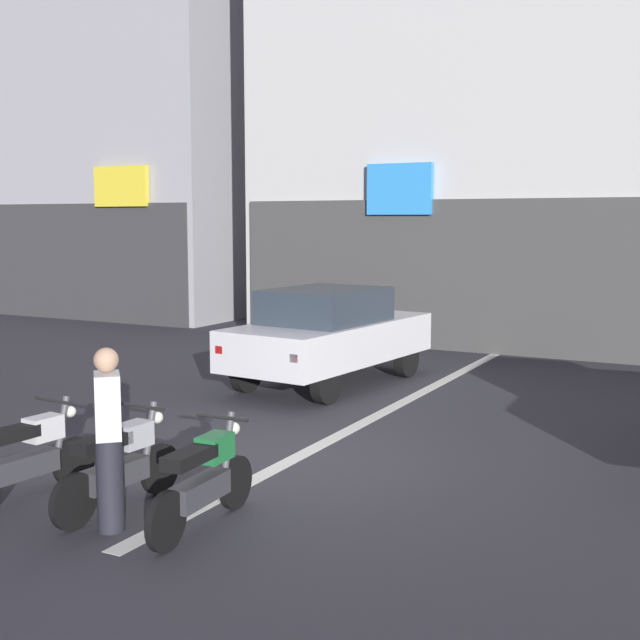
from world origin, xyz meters
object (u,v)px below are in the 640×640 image
at_px(car_white_crossing_near, 329,333).
at_px(motorcycle_silver_row_left_mid, 120,464).
at_px(motorcycle_white_row_leftmost, 29,456).
at_px(person_by_motorcycles, 109,438).
at_px(car_blue_down_street, 628,297).
at_px(motorcycle_green_row_centre, 204,479).

bearing_deg(car_white_crossing_near, motorcycle_silver_row_left_mid, -81.11).
bearing_deg(motorcycle_white_row_leftmost, person_by_motorcycles, -10.66).
bearing_deg(car_white_crossing_near, car_blue_down_street, 68.63).
bearing_deg(car_blue_down_street, car_white_crossing_near, -111.37).
bearing_deg(car_blue_down_street, motorcycle_green_row_centre, -95.91).
height_order(car_white_crossing_near, motorcycle_silver_row_left_mid, car_white_crossing_near).
relative_size(car_white_crossing_near, person_by_motorcycles, 2.55).
bearing_deg(motorcycle_white_row_leftmost, car_blue_down_street, 77.18).
bearing_deg(person_by_motorcycles, car_white_crossing_near, 100.60).
height_order(car_blue_down_street, person_by_motorcycles, person_by_motorcycles).
bearing_deg(car_blue_down_street, motorcycle_white_row_leftmost, -102.82).
xyz_separation_m(car_white_crossing_near, person_by_motorcycles, (1.27, -6.80, -0.03)).
relative_size(motorcycle_white_row_leftmost, motorcycle_green_row_centre, 1.00).
height_order(car_white_crossing_near, motorcycle_green_row_centre, car_white_crossing_near).
relative_size(motorcycle_white_row_leftmost, motorcycle_silver_row_left_mid, 1.00).
relative_size(motorcycle_white_row_leftmost, person_by_motorcycles, 1.00).
xyz_separation_m(car_white_crossing_near, motorcycle_silver_row_left_mid, (0.99, -6.34, -0.43)).
height_order(motorcycle_silver_row_left_mid, motorcycle_green_row_centre, same).
xyz_separation_m(motorcycle_white_row_leftmost, motorcycle_silver_row_left_mid, (0.99, 0.21, 0.00)).
relative_size(car_blue_down_street, motorcycle_green_row_centre, 2.57).
distance_m(motorcycle_white_row_leftmost, person_by_motorcycles, 1.35).
bearing_deg(motorcycle_green_row_centre, person_by_motorcycles, -147.63).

